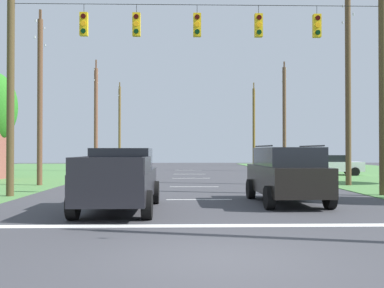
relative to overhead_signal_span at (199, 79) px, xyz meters
The scene contains 17 objects.
ground_plane 11.71m from the overhead_signal_span, 90.17° to the right, with size 120.00×120.00×0.00m, color #3D3D42.
stop_bar_stripe 8.68m from the overhead_signal_span, 90.26° to the right, with size 13.39×0.45×0.01m, color white.
lane_dash_0 4.95m from the overhead_signal_span, 91.49° to the right, with size 0.15×2.50×0.01m, color white.
lane_dash_1 6.81m from the overhead_signal_span, 90.38° to the left, with size 0.15×2.50×0.01m, color white.
lane_dash_2 12.76m from the overhead_signal_span, 90.16° to the left, with size 0.15×2.50×0.01m, color white.
lane_dash_3 17.80m from the overhead_signal_span, 90.11° to the left, with size 0.15×2.50×0.01m, color white.
lane_dash_4 24.42m from the overhead_signal_span, 90.08° to the left, with size 0.15×2.50×0.01m, color white.
overhead_signal_span is the anchor object (origin of this frame).
pickup_truck 6.32m from the overhead_signal_span, 121.73° to the right, with size 2.28×5.40×1.95m.
suv_black 5.46m from the overhead_signal_span, 40.91° to the right, with size 2.31×4.85×2.05m.
distant_car_crossing_white 18.88m from the overhead_signal_span, 54.97° to the left, with size 4.43×2.30×1.52m.
utility_pole_mid_right 9.79m from the overhead_signal_span, 33.19° to the left, with size 0.30×1.65×10.63m.
utility_pole_far_right 23.64m from the overhead_signal_span, 68.67° to the left, with size 0.32×1.63×9.87m.
utility_pole_near_left 37.98m from the overhead_signal_span, 77.41° to the left, with size 0.32×1.90×10.22m.
utility_pole_far_left 10.05m from the overhead_signal_span, 144.97° to the left, with size 0.28×1.89×9.39m.
utility_pole_distant_right 23.65m from the overhead_signal_span, 110.56° to the left, with size 0.34×1.95×9.98m.
utility_pole_distant_left 38.16m from the overhead_signal_span, 102.44° to the left, with size 0.30×1.80×10.23m.
Camera 1 is at (-0.70, -7.88, 1.89)m, focal length 42.53 mm.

